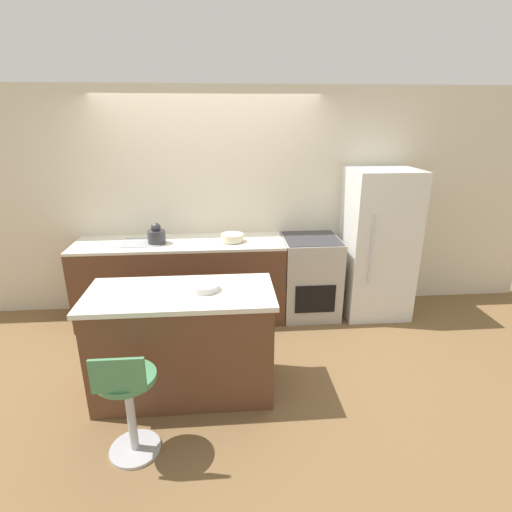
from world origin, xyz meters
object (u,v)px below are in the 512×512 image
kettle (156,235)px  stool_chair (128,401)px  refrigerator (377,244)px  mixing_bowl (232,237)px  oven_range (310,276)px

kettle → stool_chair: bearing=-88.1°
refrigerator → kettle: bearing=-179.5°
kettle → mixing_bowl: kettle is taller
oven_range → stool_chair: (-1.68, -2.04, -0.02)m
mixing_bowl → refrigerator: bearing=0.7°
refrigerator → stool_chair: size_ratio=1.96×
kettle → mixing_bowl: (0.83, 0.00, -0.05)m
stool_chair → mixing_bowl: bearing=69.1°
refrigerator → stool_chair: 3.21m
stool_chair → kettle: kettle is taller
kettle → mixing_bowl: 0.83m
refrigerator → stool_chair: refrigerator is taller
oven_range → kettle: bearing=-178.8°
stool_chair → mixing_bowl: mixing_bowl is taller
oven_range → mixing_bowl: bearing=-177.8°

